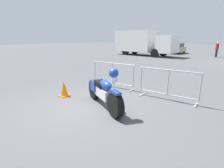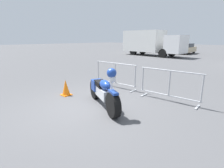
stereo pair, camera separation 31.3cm
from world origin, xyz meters
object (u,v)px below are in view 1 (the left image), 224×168
at_px(parked_car_yellow, 144,47).
at_px(pedestrian, 217,49).
at_px(box_truck, 142,42).
at_px(parked_car_blue, 159,47).
at_px(crowd_barrier_far, 168,85).
at_px(crowd_barrier_near, 113,75).
at_px(motorcycle, 103,91).
at_px(traffic_cone, 64,88).
at_px(parked_car_tan, 176,48).

height_order(parked_car_yellow, pedestrian, pedestrian).
distance_m(box_truck, parked_car_blue, 5.84).
distance_m(crowd_barrier_far, parked_car_yellow, 22.87).
xyz_separation_m(crowd_barrier_near, crowd_barrier_far, (2.48, 0.00, 0.00)).
relative_size(motorcycle, crowd_barrier_far, 1.06).
bearing_deg(pedestrian, traffic_cone, -126.26).
bearing_deg(box_truck, motorcycle, -59.02).
relative_size(crowd_barrier_far, traffic_cone, 3.56).
distance_m(parked_car_tan, traffic_cone, 21.52).
xyz_separation_m(parked_car_yellow, traffic_cone, (9.40, -21.27, -0.41)).
bearing_deg(parked_car_blue, pedestrian, -109.48).
xyz_separation_m(parked_car_tan, pedestrian, (5.34, -2.12, 0.22)).
xyz_separation_m(parked_car_blue, pedestrian, (8.00, -2.21, 0.17)).
xyz_separation_m(parked_car_yellow, pedestrian, (10.66, -2.26, 0.22)).
distance_m(crowd_barrier_far, parked_car_tan, 20.34).
xyz_separation_m(crowd_barrier_far, parked_car_blue, (-9.79, 19.14, 0.20)).
height_order(parked_car_yellow, parked_car_blue, parked_car_blue).
bearing_deg(crowd_barrier_far, pedestrian, 96.03).
xyz_separation_m(parked_car_blue, traffic_cone, (6.74, -21.22, -0.46)).
height_order(parked_car_blue, traffic_cone, parked_car_blue).
relative_size(box_truck, traffic_cone, 13.24).
bearing_deg(parked_car_yellow, crowd_barrier_near, -156.60).
distance_m(crowd_barrier_near, pedestrian, 16.95).
bearing_deg(motorcycle, crowd_barrier_near, 147.43).
bearing_deg(parked_car_tan, box_truck, 154.89).
relative_size(crowd_barrier_near, pedestrian, 1.24).
height_order(parked_car_tan, traffic_cone, parked_car_tan).
xyz_separation_m(motorcycle, parked_car_yellow, (-11.21, 21.06, 0.19)).
relative_size(parked_car_yellow, parked_car_tan, 1.00).
relative_size(crowd_barrier_near, parked_car_blue, 0.47).
relative_size(parked_car_yellow, traffic_cone, 7.03).
bearing_deg(crowd_barrier_near, traffic_cone, -105.39).
height_order(box_truck, traffic_cone, box_truck).
bearing_deg(parked_car_yellow, pedestrian, -106.02).
xyz_separation_m(motorcycle, crowd_barrier_far, (1.24, 1.87, 0.05)).
bearing_deg(parked_car_tan, pedestrian, -115.70).
relative_size(box_truck, parked_car_blue, 1.74).
bearing_deg(crowd_barrier_far, crowd_barrier_near, 180.00).
distance_m(motorcycle, box_truck, 17.29).
xyz_separation_m(box_truck, parked_car_blue, (-0.48, 5.76, -0.88)).
relative_size(motorcycle, parked_car_yellow, 0.54).
bearing_deg(traffic_cone, parked_car_tan, 100.93).
xyz_separation_m(parked_car_yellow, parked_car_blue, (2.66, -0.05, 0.06)).
bearing_deg(parked_car_tan, traffic_cone, -173.13).
height_order(crowd_barrier_near, pedestrian, pedestrian).
bearing_deg(crowd_barrier_far, parked_car_tan, 110.51).
xyz_separation_m(motorcycle, traffic_cone, (-1.81, -0.21, -0.22)).
height_order(motorcycle, crowd_barrier_near, motorcycle).
xyz_separation_m(box_truck, traffic_cone, (6.26, -15.46, -1.35)).
relative_size(crowd_barrier_far, parked_car_blue, 0.47).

